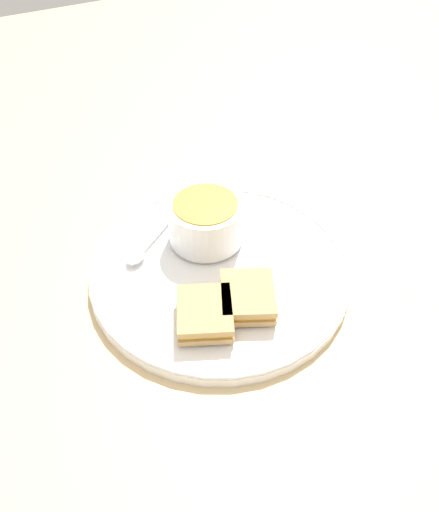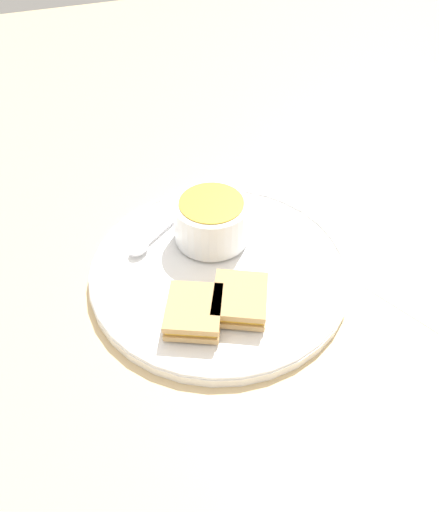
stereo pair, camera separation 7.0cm
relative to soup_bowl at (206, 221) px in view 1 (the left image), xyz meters
name	(u,v)px [view 1 (the left image)]	position (x,y,z in m)	size (l,w,h in m)	color
ground_plane	(219,274)	(0.01, 0.06, -0.05)	(2.40, 2.40, 0.00)	#D1B27F
plate	(219,269)	(0.01, 0.06, -0.04)	(0.37, 0.37, 0.02)	white
soup_bowl	(206,221)	(0.00, 0.00, 0.00)	(0.11, 0.11, 0.07)	white
spoon	(140,253)	(0.10, -0.01, -0.03)	(0.11, 0.08, 0.01)	silver
sandwich_half_near	(205,314)	(0.07, 0.14, -0.02)	(0.10, 0.10, 0.03)	tan
sandwich_half_far	(250,296)	(0.01, 0.14, -0.02)	(0.10, 0.10, 0.03)	tan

